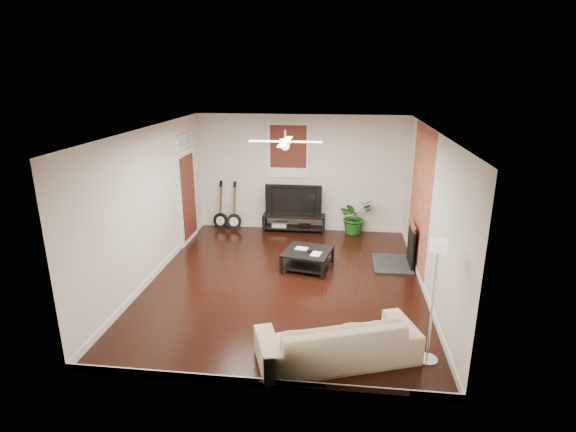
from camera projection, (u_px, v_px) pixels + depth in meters
The scene contains 14 objects.
room at pixel (285, 209), 8.02m from camera, with size 5.01×6.01×2.81m.
brick_accent at pixel (420, 199), 8.69m from camera, with size 0.02×2.20×2.80m, color brown.
fireplace at pixel (401, 244), 9.00m from camera, with size 0.80×1.10×0.92m, color black.
window_back at pixel (288, 151), 10.70m from camera, with size 1.00×0.06×1.30m, color #401911.
door_left at pixel (187, 188), 10.14m from camera, with size 0.08×1.00×2.50m, color white.
tv_stand at pixel (294, 223), 11.03m from camera, with size 1.51×0.40×0.42m, color black.
tv at pixel (294, 199), 10.86m from camera, with size 1.35×0.18×0.78m, color black.
coffee_table at pixel (308, 259), 8.96m from camera, with size 0.87×0.87×0.37m, color black.
sofa at pixel (337, 338), 6.06m from camera, with size 2.14×0.84×0.63m, color tan.
floor_lamp at pixel (433, 303), 5.85m from camera, with size 0.29×0.29×1.75m, color silver, non-canonical shape.
potted_plant at pixel (355, 216), 10.83m from camera, with size 0.78×0.68×0.87m, color #1B5A19.
guitar_left at pixel (220, 205), 11.08m from camera, with size 0.37×0.26×1.21m, color black, non-canonical shape.
guitar_right at pixel (234, 206), 11.02m from camera, with size 0.37×0.26×1.21m, color black, non-canonical shape.
ceiling_fan at pixel (285, 142), 7.66m from camera, with size 1.24×1.24×0.32m, color white, non-canonical shape.
Camera 1 is at (0.96, -7.62, 3.72)m, focal length 28.20 mm.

